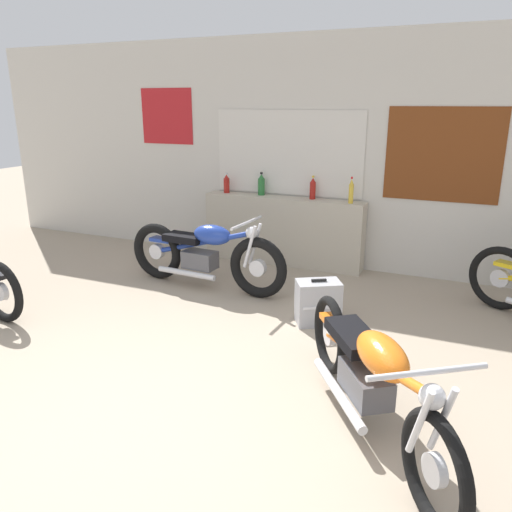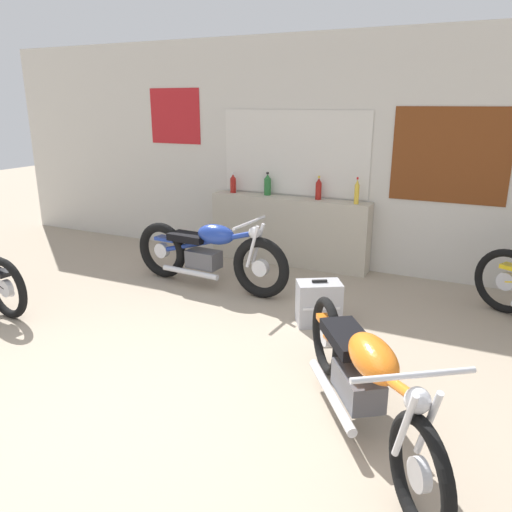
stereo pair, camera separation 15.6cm
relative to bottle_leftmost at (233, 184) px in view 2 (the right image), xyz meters
The scene contains 10 objects.
ground_plane 3.96m from the bottle_leftmost, 71.69° to the right, with size 24.00×24.00×0.00m, color gray.
wall_back 1.28m from the bottle_leftmost, ahead, with size 10.00×0.07×2.80m.
sill_counter 0.98m from the bottle_leftmost, ahead, with size 2.08×0.28×0.87m.
bottle_leftmost is the anchor object (origin of this frame).
bottle_left_center 0.49m from the bottle_leftmost, ahead, with size 0.09×0.09×0.29m.
bottle_center 1.18m from the bottle_leftmost, ahead, with size 0.07×0.07×0.29m.
bottle_right_center 1.67m from the bottle_leftmost, ahead, with size 0.06×0.06×0.31m.
motorcycle_blue 1.38m from the bottle_leftmost, 75.03° to the right, with size 2.01×0.64×0.82m.
motorcycle_orange 4.00m from the bottle_leftmost, 50.34° to the right, with size 1.27×1.77×0.77m.
hard_case_silver 2.52m from the bottle_leftmost, 42.60° to the right, with size 0.48×0.42×0.44m.
Camera 2 is at (1.91, -2.15, 2.01)m, focal length 35.00 mm.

